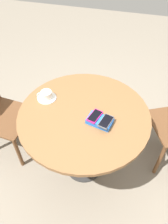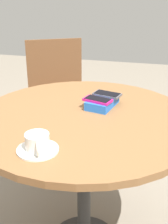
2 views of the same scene
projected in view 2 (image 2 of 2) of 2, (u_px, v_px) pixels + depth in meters
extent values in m
cylinder|color=#2D2D2D|center=(84.00, 186.00, 1.60)|extent=(0.07, 0.07, 0.73)
cylinder|color=brown|center=(84.00, 119.00, 1.44)|extent=(1.03, 1.03, 0.03)
cube|color=blue|center=(102.00, 102.00, 1.54)|extent=(0.20, 0.15, 0.04)
cube|color=white|center=(92.00, 102.00, 1.56)|extent=(0.10, 0.02, 0.02)
cube|color=#515156|center=(107.00, 94.00, 1.57)|extent=(0.11, 0.15, 0.01)
cube|color=black|center=(107.00, 93.00, 1.56)|extent=(0.09, 0.13, 0.00)
cube|color=#D11975|center=(98.00, 100.00, 1.49)|extent=(0.10, 0.15, 0.01)
cube|color=black|center=(98.00, 99.00, 1.49)|extent=(0.09, 0.13, 0.00)
cylinder|color=silver|center=(38.00, 150.00, 1.15)|extent=(0.16, 0.16, 0.01)
cylinder|color=silver|center=(37.00, 141.00, 1.14)|extent=(0.09, 0.09, 0.06)
cylinder|color=brown|center=(37.00, 136.00, 1.13)|extent=(0.08, 0.08, 0.00)
torus|color=silver|center=(38.00, 148.00, 1.09)|extent=(0.06, 0.03, 0.06)
cube|color=brown|center=(59.00, 108.00, 2.36)|extent=(0.61, 0.61, 0.02)
cube|color=brown|center=(55.00, 69.00, 2.46)|extent=(0.21, 0.40, 0.47)
cylinder|color=brown|center=(36.00, 151.00, 2.23)|extent=(0.04, 0.04, 0.44)
cylinder|color=brown|center=(92.00, 145.00, 2.31)|extent=(0.04, 0.04, 0.44)
cylinder|color=brown|center=(32.00, 126.00, 2.60)|extent=(0.04, 0.04, 0.44)
cylinder|color=brown|center=(81.00, 122.00, 2.68)|extent=(0.04, 0.04, 0.44)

